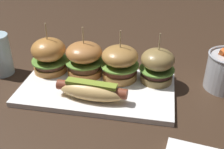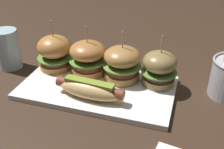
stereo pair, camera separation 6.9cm
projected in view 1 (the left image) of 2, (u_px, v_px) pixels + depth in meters
ground_plane at (97, 91)px, 0.73m from camera, size 3.00×3.00×0.00m
platter_main at (97, 89)px, 0.72m from camera, size 0.39×0.22×0.01m
hot_dog at (93, 90)px, 0.66m from camera, size 0.17×0.07×0.05m
slider_far_left at (49, 55)px, 0.76m from camera, size 0.10×0.10×0.14m
slider_center_left at (84, 59)px, 0.75m from camera, size 0.10×0.10×0.14m
slider_center_right at (120, 63)px, 0.73m from camera, size 0.10×0.10×0.14m
slider_far_right at (157, 65)px, 0.72m from camera, size 0.09×0.09×0.14m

